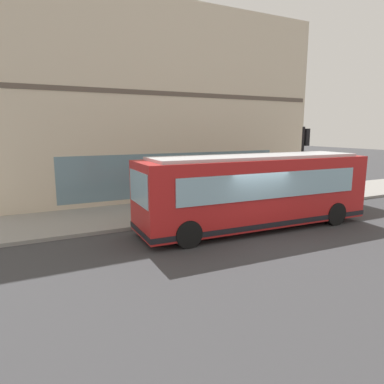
{
  "coord_description": "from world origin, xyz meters",
  "views": [
    {
      "loc": [
        -10.64,
        7.93,
        4.08
      ],
      "look_at": [
        1.87,
        1.69,
        1.54
      ],
      "focal_mm": 31.93,
      "sensor_mm": 36.0,
      "label": 1
    }
  ],
  "objects_px": {
    "pedestrian_by_light_pole": "(212,184)",
    "newspaper_vending_box": "(204,199)",
    "city_bus_nearside": "(255,191)",
    "traffic_light_near_corner": "(304,150)",
    "pedestrian_near_building_entrance": "(244,184)",
    "fire_hydrant": "(235,197)",
    "pedestrian_walking_along_curb": "(316,181)"
  },
  "relations": [
    {
      "from": "traffic_light_near_corner",
      "to": "pedestrian_by_light_pole",
      "type": "height_order",
      "value": "traffic_light_near_corner"
    },
    {
      "from": "traffic_light_near_corner",
      "to": "pedestrian_by_light_pole",
      "type": "xyz_separation_m",
      "value": [
        2.94,
        3.97,
        -1.99
      ]
    },
    {
      "from": "traffic_light_near_corner",
      "to": "pedestrian_near_building_entrance",
      "type": "height_order",
      "value": "traffic_light_near_corner"
    },
    {
      "from": "pedestrian_near_building_entrance",
      "to": "traffic_light_near_corner",
      "type": "bearing_deg",
      "value": -128.6
    },
    {
      "from": "pedestrian_near_building_entrance",
      "to": "newspaper_vending_box",
      "type": "relative_size",
      "value": 1.82
    },
    {
      "from": "fire_hydrant",
      "to": "pedestrian_near_building_entrance",
      "type": "relative_size",
      "value": 0.45
    },
    {
      "from": "city_bus_nearside",
      "to": "pedestrian_walking_along_curb",
      "type": "bearing_deg",
      "value": -65.32
    },
    {
      "from": "pedestrian_walking_along_curb",
      "to": "newspaper_vending_box",
      "type": "bearing_deg",
      "value": 85.44
    },
    {
      "from": "pedestrian_walking_along_curb",
      "to": "fire_hydrant",
      "type": "bearing_deg",
      "value": 82.09
    },
    {
      "from": "traffic_light_near_corner",
      "to": "newspaper_vending_box",
      "type": "xyz_separation_m",
      "value": [
        1.27,
        5.41,
        -2.41
      ]
    },
    {
      "from": "pedestrian_by_light_pole",
      "to": "pedestrian_near_building_entrance",
      "type": "bearing_deg",
      "value": -122.95
    },
    {
      "from": "pedestrian_walking_along_curb",
      "to": "newspaper_vending_box",
      "type": "height_order",
      "value": "pedestrian_walking_along_curb"
    },
    {
      "from": "fire_hydrant",
      "to": "pedestrian_walking_along_curb",
      "type": "xyz_separation_m",
      "value": [
        -0.72,
        -5.18,
        0.61
      ]
    },
    {
      "from": "pedestrian_near_building_entrance",
      "to": "pedestrian_by_light_pole",
      "type": "bearing_deg",
      "value": 57.05
    },
    {
      "from": "pedestrian_near_building_entrance",
      "to": "pedestrian_by_light_pole",
      "type": "relative_size",
      "value": 1.07
    },
    {
      "from": "city_bus_nearside",
      "to": "traffic_light_near_corner",
      "type": "distance_m",
      "value": 5.72
    },
    {
      "from": "pedestrian_near_building_entrance",
      "to": "newspaper_vending_box",
      "type": "height_order",
      "value": "pedestrian_near_building_entrance"
    },
    {
      "from": "traffic_light_near_corner",
      "to": "newspaper_vending_box",
      "type": "bearing_deg",
      "value": 76.75
    },
    {
      "from": "fire_hydrant",
      "to": "pedestrian_by_light_pole",
      "type": "relative_size",
      "value": 0.48
    },
    {
      "from": "fire_hydrant",
      "to": "newspaper_vending_box",
      "type": "distance_m",
      "value": 2.0
    },
    {
      "from": "traffic_light_near_corner",
      "to": "fire_hydrant",
      "type": "bearing_deg",
      "value": 67.42
    },
    {
      "from": "city_bus_nearside",
      "to": "pedestrian_near_building_entrance",
      "type": "distance_m",
      "value": 5.06
    },
    {
      "from": "traffic_light_near_corner",
      "to": "pedestrian_by_light_pole",
      "type": "distance_m",
      "value": 5.32
    },
    {
      "from": "fire_hydrant",
      "to": "traffic_light_near_corner",
      "type": "bearing_deg",
      "value": -112.58
    },
    {
      "from": "fire_hydrant",
      "to": "pedestrian_by_light_pole",
      "type": "bearing_deg",
      "value": 19.97
    },
    {
      "from": "pedestrian_walking_along_curb",
      "to": "pedestrian_by_light_pole",
      "type": "height_order",
      "value": "pedestrian_walking_along_curb"
    },
    {
      "from": "pedestrian_by_light_pole",
      "to": "pedestrian_walking_along_curb",
      "type": "bearing_deg",
      "value": -111.33
    },
    {
      "from": "pedestrian_by_light_pole",
      "to": "newspaper_vending_box",
      "type": "bearing_deg",
      "value": 139.27
    },
    {
      "from": "traffic_light_near_corner",
      "to": "fire_hydrant",
      "type": "height_order",
      "value": "traffic_light_near_corner"
    },
    {
      "from": "fire_hydrant",
      "to": "pedestrian_by_light_pole",
      "type": "xyz_separation_m",
      "value": [
        1.52,
        0.55,
        0.51
      ]
    },
    {
      "from": "fire_hydrant",
      "to": "newspaper_vending_box",
      "type": "xyz_separation_m",
      "value": [
        -0.15,
        1.99,
        0.09
      ]
    },
    {
      "from": "fire_hydrant",
      "to": "pedestrian_walking_along_curb",
      "type": "bearing_deg",
      "value": -97.91
    }
  ]
}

